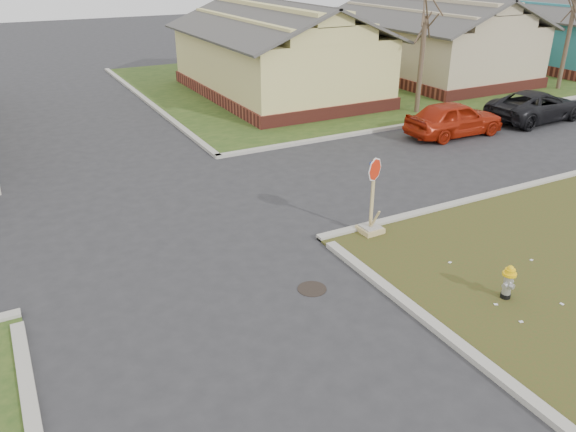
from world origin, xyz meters
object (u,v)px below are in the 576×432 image
red_sedan (454,119)px  stop_sign (371,217)px  dark_pickup (536,106)px  fire_hydrant (508,280)px

red_sedan → stop_sign: bearing=126.0°
red_sedan → dark_pickup: (4.76, 0.04, -0.06)m
stop_sign → dark_pickup: 14.00m
fire_hydrant → dark_pickup: 15.40m
fire_hydrant → dark_pickup: dark_pickup is taller
stop_sign → red_sedan: size_ratio=0.50×
stop_sign → red_sedan: (8.05, 5.60, 0.21)m
fire_hydrant → stop_sign: bearing=86.7°
dark_pickup → fire_hydrant: bearing=125.3°
fire_hydrant → stop_sign: stop_sign is taller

